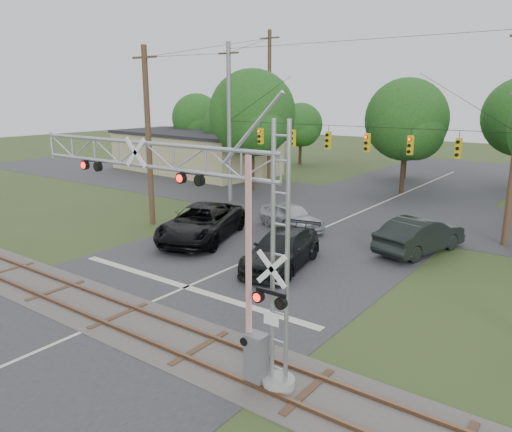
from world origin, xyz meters
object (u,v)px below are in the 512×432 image
Objects in this scene: pickup_black at (201,223)px; car_dark at (282,250)px; crossing_gantry at (190,214)px; traffic_signal_span at (361,132)px; sedan_silver at (291,217)px; commercial_building at (194,152)px.

pickup_black is 1.21× the size of car_dark.
pickup_black is (-8.42, 9.51, -3.55)m from crossing_gantry.
traffic_signal_span is (-3.23, 18.36, 1.11)m from crossing_gantry.
commercial_building is (-20.65, 13.49, 1.27)m from sedan_silver.
commercial_building reaches higher than sedan_silver.
car_dark is (6.07, -1.10, -0.13)m from pickup_black.
car_dark is at bearing 105.64° from crossing_gantry.
pickup_black is 6.17m from car_dark.
sedan_silver is at bearing 111.33° from crossing_gantry.
crossing_gantry is 38.29m from commercial_building.
crossing_gantry is at bearing -68.57° from pickup_black.
traffic_signal_span reaches higher than sedan_silver.
traffic_signal_span reaches higher than car_dark.
commercial_building is at bearing 129.42° from car_dark.
crossing_gantry is at bearing -138.59° from sedan_silver.
traffic_signal_span reaches higher than commercial_building.
commercial_building is at bearing 157.72° from traffic_signal_span.
car_dark is at bearing -131.18° from sedan_silver.
commercial_building is at bearing 76.92° from sedan_silver.
sedan_silver is (-2.35, -4.07, -4.83)m from traffic_signal_span.
crossing_gantry reaches higher than car_dark.
pickup_black reaches higher than sedan_silver.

